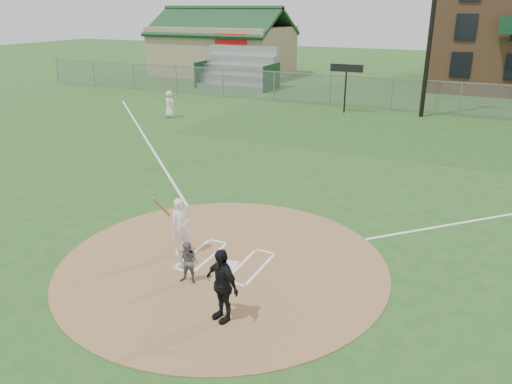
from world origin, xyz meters
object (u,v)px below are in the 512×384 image
at_px(umpire, 222,285).
at_px(batter_at_plate, 181,226).
at_px(ondeck_player, 170,104).
at_px(catcher, 189,263).
at_px(home_plate, 229,265).

distance_m(umpire, batter_at_plate, 3.24).
height_order(ondeck_player, batter_at_plate, batter_at_plate).
relative_size(catcher, batter_at_plate, 0.59).
bearing_deg(catcher, home_plate, 59.85).
bearing_deg(batter_at_plate, ondeck_player, 125.30).
distance_m(catcher, batter_at_plate, 1.58).
bearing_deg(ondeck_player, home_plate, 148.17).
relative_size(ondeck_player, batter_at_plate, 0.88).
bearing_deg(catcher, umpire, -41.84).
bearing_deg(ondeck_player, umpire, 146.65).
xyz_separation_m(home_plate, catcher, (-0.46, -1.12, 0.51)).
relative_size(umpire, batter_at_plate, 0.92).
relative_size(home_plate, umpire, 0.28).
xyz_separation_m(home_plate, batter_at_plate, (-1.45, 0.09, 0.76)).
xyz_separation_m(home_plate, umpire, (0.96, -2.08, 0.80)).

